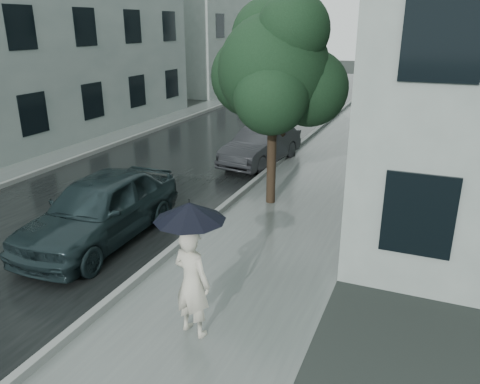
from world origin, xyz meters
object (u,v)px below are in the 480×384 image
at_px(car_far, 261,145).
at_px(lamp_post, 290,75).
at_px(street_tree, 275,68).
at_px(car_near, 100,208).
at_px(pedestrian, 192,283).

bearing_deg(car_far, lamp_post, 73.18).
height_order(street_tree, car_near, street_tree).
relative_size(pedestrian, lamp_post, 0.34).
bearing_deg(car_near, lamp_post, 77.00).
bearing_deg(pedestrian, street_tree, -69.54).
bearing_deg(street_tree, pedestrian, -82.85).
distance_m(lamp_post, car_far, 2.76).
bearing_deg(car_far, street_tree, -57.22).
distance_m(car_near, car_far, 7.46).
distance_m(street_tree, car_far, 4.84).
xyz_separation_m(street_tree, lamp_post, (-0.99, 4.77, -0.64)).
bearing_deg(lamp_post, car_far, -130.20).
bearing_deg(street_tree, car_far, 114.84).
xyz_separation_m(lamp_post, car_far, (-0.61, -1.31, -2.35)).
relative_size(lamp_post, car_far, 1.33).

